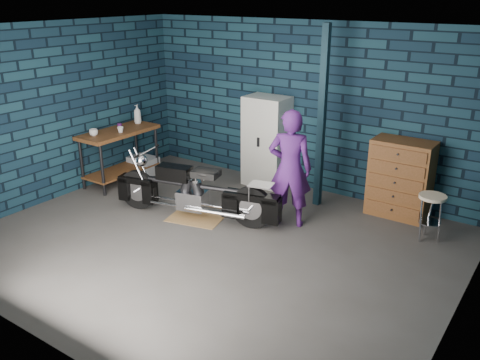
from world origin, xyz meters
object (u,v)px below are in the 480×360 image
object	(u,v)px
person	(290,169)
locker	(266,142)
motorcycle	(195,187)
tool_chest	(400,179)
workbench	(121,156)
shop_stool	(430,218)
storage_bin	(143,165)

from	to	relation	value
person	locker	xyz separation A→B (m)	(-1.09, 1.16, -0.08)
motorcycle	tool_chest	world-z (taller)	tool_chest
tool_chest	workbench	bearing A→B (deg)	-163.49
locker	shop_stool	xyz separation A→B (m)	(2.87, -0.54, -0.43)
workbench	shop_stool	size ratio (longest dim) A/B	2.20
motorcycle	locker	xyz separation A→B (m)	(0.10, 1.75, 0.28)
workbench	storage_bin	distance (m)	0.58
workbench	storage_bin	size ratio (longest dim) A/B	2.80
shop_stool	workbench	bearing A→B (deg)	-171.38
locker	tool_chest	xyz separation A→B (m)	(2.27, 0.00, -0.18)
motorcycle	person	world-z (taller)	person
motorcycle	storage_bin	distance (m)	2.23
motorcycle	storage_bin	size ratio (longest dim) A/B	4.30
workbench	motorcycle	distance (m)	2.06
workbench	shop_stool	xyz separation A→B (m)	(4.98, 0.76, -0.14)
person	storage_bin	distance (m)	3.28
workbench	person	world-z (taller)	person
storage_bin	shop_stool	bearing A→B (deg)	2.94
shop_stool	motorcycle	bearing A→B (deg)	-157.95
locker	tool_chest	world-z (taller)	locker
motorcycle	tool_chest	distance (m)	2.94
motorcycle	person	distance (m)	1.38
person	shop_stool	size ratio (longest dim) A/B	2.60
storage_bin	person	bearing A→B (deg)	-6.38
locker	tool_chest	size ratio (longest dim) A/B	1.32
storage_bin	workbench	bearing A→B (deg)	-92.29
workbench	person	bearing A→B (deg)	2.55
tool_chest	shop_stool	size ratio (longest dim) A/B	1.78
person	locker	size ratio (longest dim) A/B	1.10
shop_stool	tool_chest	bearing A→B (deg)	137.83
workbench	person	size ratio (longest dim) A/B	0.85
person	tool_chest	world-z (taller)	person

